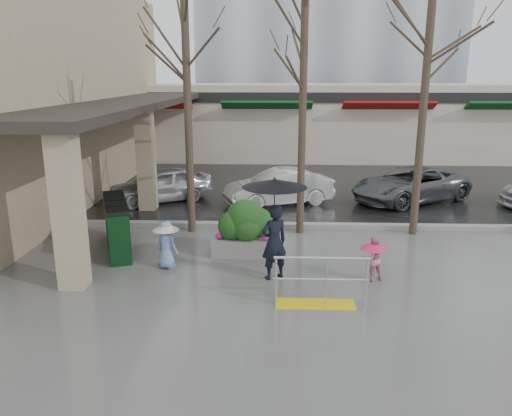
# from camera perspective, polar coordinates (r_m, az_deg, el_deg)

# --- Properties ---
(ground) EXTENTS (120.00, 120.00, 0.00)m
(ground) POSITION_cam_1_polar(r_m,az_deg,el_deg) (11.41, -0.26, -8.21)
(ground) COLOR #51514F
(ground) RESTS_ON ground
(street_asphalt) EXTENTS (120.00, 36.00, 0.01)m
(street_asphalt) POSITION_cam_1_polar(r_m,az_deg,el_deg) (32.79, 1.46, 7.11)
(street_asphalt) COLOR black
(street_asphalt) RESTS_ON ground
(curb) EXTENTS (120.00, 0.30, 0.15)m
(curb) POSITION_cam_1_polar(r_m,az_deg,el_deg) (15.14, 0.41, -1.99)
(curb) COLOR gray
(curb) RESTS_ON ground
(near_building) EXTENTS (6.00, 18.00, 8.00)m
(near_building) POSITION_cam_1_polar(r_m,az_deg,el_deg) (20.77, -25.45, 12.21)
(near_building) COLOR tan
(near_building) RESTS_ON ground
(canopy_slab) EXTENTS (2.80, 18.00, 0.25)m
(canopy_slab) POSITION_cam_1_polar(r_m,az_deg,el_deg) (19.23, -13.92, 11.96)
(canopy_slab) COLOR #2D2823
(canopy_slab) RESTS_ON pillar_front
(pillar_front) EXTENTS (0.55, 0.55, 3.50)m
(pillar_front) POSITION_cam_1_polar(r_m,az_deg,el_deg) (11.23, -20.69, -0.15)
(pillar_front) COLOR tan
(pillar_front) RESTS_ON ground
(pillar_back) EXTENTS (0.55, 0.55, 3.50)m
(pillar_back) POSITION_cam_1_polar(r_m,az_deg,el_deg) (17.27, -12.46, 5.48)
(pillar_back) COLOR tan
(pillar_back) RESTS_ON ground
(storefront_row) EXTENTS (34.00, 6.74, 4.00)m
(storefront_row) POSITION_cam_1_polar(r_m,az_deg,el_deg) (28.59, 5.44, 9.94)
(storefront_row) COLOR beige
(storefront_row) RESTS_ON ground
(handrail) EXTENTS (1.90, 0.50, 1.03)m
(handrail) POSITION_cam_1_polar(r_m,az_deg,el_deg) (10.19, 7.19, -8.99)
(handrail) COLOR yellow
(handrail) RESTS_ON ground
(tree_west) EXTENTS (3.20, 3.20, 6.80)m
(tree_west) POSITION_cam_1_polar(r_m,az_deg,el_deg) (14.31, -8.02, 17.21)
(tree_west) COLOR #382B21
(tree_west) RESTS_ON ground
(tree_midwest) EXTENTS (3.20, 3.20, 7.00)m
(tree_midwest) POSITION_cam_1_polar(r_m,az_deg,el_deg) (14.12, 5.52, 17.92)
(tree_midwest) COLOR #382B21
(tree_midwest) RESTS_ON ground
(tree_mideast) EXTENTS (3.20, 3.20, 6.50)m
(tree_mideast) POSITION_cam_1_polar(r_m,az_deg,el_deg) (14.65, 18.99, 15.63)
(tree_mideast) COLOR #382B21
(tree_mideast) RESTS_ON ground
(woman) EXTENTS (1.45, 1.45, 2.35)m
(woman) POSITION_cam_1_polar(r_m,az_deg,el_deg) (11.02, 2.10, -0.90)
(woman) COLOR black
(woman) RESTS_ON ground
(child_pink) EXTENTS (0.60, 0.60, 1.02)m
(child_pink) POSITION_cam_1_polar(r_m,az_deg,el_deg) (11.52, 13.21, -5.27)
(child_pink) COLOR pink
(child_pink) RESTS_ON ground
(child_blue) EXTENTS (0.68, 0.64, 1.17)m
(child_blue) POSITION_cam_1_polar(r_m,az_deg,el_deg) (12.06, -10.22, -3.66)
(child_blue) COLOR #7494CF
(child_blue) RESTS_ON ground
(planter) EXTENTS (1.68, 0.98, 1.45)m
(planter) POSITION_cam_1_polar(r_m,az_deg,el_deg) (12.77, -1.22, -2.35)
(planter) COLOR slate
(planter) RESTS_ON ground
(news_boxes) EXTENTS (1.38, 2.48, 1.36)m
(news_boxes) POSITION_cam_1_polar(r_m,az_deg,el_deg) (13.52, -15.62, -1.97)
(news_boxes) COLOR black
(news_boxes) RESTS_ON ground
(car_a) EXTENTS (3.95, 3.13, 1.26)m
(car_a) POSITION_cam_1_polar(r_m,az_deg,el_deg) (18.46, -10.89, 2.63)
(car_a) COLOR silver
(car_a) RESTS_ON ground
(car_b) EXTENTS (4.05, 2.65, 1.26)m
(car_b) POSITION_cam_1_polar(r_m,az_deg,el_deg) (17.73, 2.62, 2.37)
(car_b) COLOR silver
(car_b) RESTS_ON ground
(car_c) EXTENTS (4.97, 4.09, 1.26)m
(car_c) POSITION_cam_1_polar(r_m,az_deg,el_deg) (19.03, 17.22, 2.59)
(car_c) COLOR #55595D
(car_c) RESTS_ON ground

